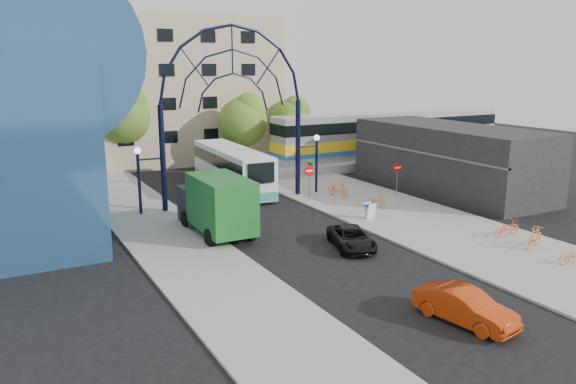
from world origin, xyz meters
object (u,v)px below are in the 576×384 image
stop_sign (309,174)px  bike_far_b (534,237)px  sandwich_board (370,209)px  bike_near_a (377,201)px  bike_far_c (575,255)px  gateway_arch (233,79)px  green_truck (215,204)px  train_car (391,133)px  tree_north_b (123,113)px  tree_north_c (291,118)px  bike_far_a (507,228)px  tree_north_a (244,119)px  street_name_sign (310,170)px  do_not_enter_sign (397,171)px  bike_near_b (338,189)px  red_sedan (465,307)px  black_suv (352,238)px  city_bus (232,168)px

stop_sign → bike_far_b: (4.99, -14.70, -1.32)m
sandwich_board → bike_near_a: size_ratio=0.63×
stop_sign → sandwich_board: bearing=-82.4°
stop_sign → bike_far_c: stop_sign is taller
gateway_arch → sandwich_board: 12.52m
gateway_arch → green_truck: (-3.80, -6.06, -6.84)m
train_car → bike_near_a: bearing=-131.3°
bike_far_b → bike_far_c: 2.67m
tree_north_b → tree_north_c: tree_north_b is taller
sandwich_board → bike_far_a: (4.53, -6.61, -0.15)m
stop_sign → bike_near_a: bearing=-51.4°
tree_north_a → bike_far_c: 31.70m
street_name_sign → sandwich_board: street_name_sign is taller
do_not_enter_sign → train_car: bearing=53.1°
street_name_sign → bike_far_a: 14.20m
bike_far_a → bike_far_c: (-0.76, -4.71, -0.01)m
tree_north_c → bike_near_b: size_ratio=3.51×
green_truck → bike_far_b: bearing=-37.5°
gateway_arch → tree_north_c: size_ratio=2.10×
sandwich_board → bike_far_a: 8.01m
bike_near_a → bike_far_a: bike_far_a is taller
red_sedan → bike_near_b: bearing=58.8°
street_name_sign → bike_far_b: 16.04m
street_name_sign → black_suv: bearing=-109.3°
sandwich_board → red_sedan: bearing=-112.3°
train_car → tree_north_a: bearing=164.2°
tree_north_a → stop_sign: bearing=-95.4°
gateway_arch → bike_far_c: bearing=-64.1°
stop_sign → sandwich_board: 6.20m
street_name_sign → bike_near_a: bearing=-59.0°
bike_near_b → bike_far_c: 17.49m
do_not_enter_sign → green_truck: 14.95m
do_not_enter_sign → bike_far_b: bearing=-95.4°
stop_sign → tree_north_a: 14.23m
train_car → tree_north_a: tree_north_a is taller
train_car → bike_far_b: bearing=-112.5°
do_not_enter_sign → train_car: size_ratio=0.10×
stop_sign → bike_far_a: bearing=-67.1°
stop_sign → bike_far_b: bearing=-71.3°
black_suv → bike_far_c: (7.86, -7.39, 0.02)m
red_sedan → bike_near_b: red_sedan is taller
sandwich_board → tree_north_c: 23.17m
green_truck → red_sedan: size_ratio=1.73×
bike_near_b → gateway_arch: bearing=145.6°
green_truck → bike_far_b: green_truck is taller
train_car → bike_near_a: (-12.15, -13.82, -2.37)m
red_sedan → bike_far_b: size_ratio=2.15×
bike_near_a → do_not_enter_sign: bearing=21.2°
city_bus → bike_near_a: (6.30, -10.05, -1.16)m
stop_sign → train_car: train_car is taller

